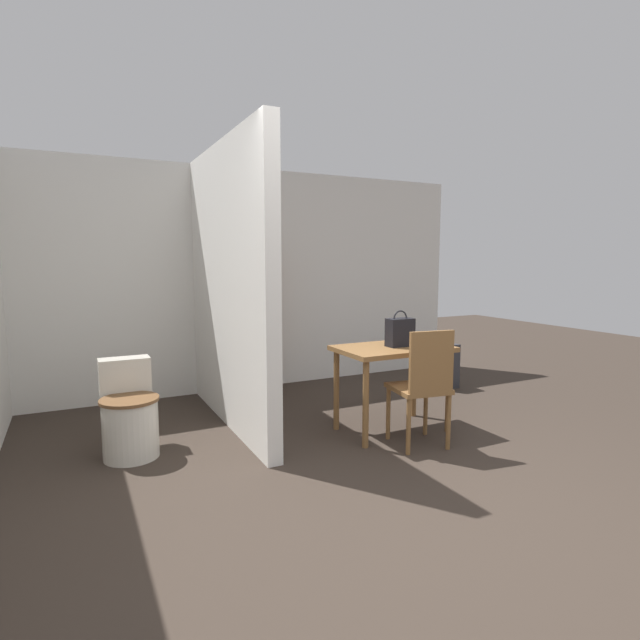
{
  "coord_description": "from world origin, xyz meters",
  "views": [
    {
      "loc": [
        -1.76,
        -2.07,
        1.49
      ],
      "look_at": [
        0.11,
        1.65,
        0.98
      ],
      "focal_mm": 28.0,
      "sensor_mm": 36.0,
      "label": 1
    }
  ],
  "objects_px": {
    "space_heater": "(445,366)",
    "wooden_chair": "(423,384)",
    "toilet": "(129,417)",
    "wooden_cabinet": "(249,321)",
    "dining_table": "(393,359)",
    "handbag": "(400,332)"
  },
  "relations": [
    {
      "from": "dining_table",
      "to": "wooden_cabinet",
      "type": "height_order",
      "value": "wooden_cabinet"
    },
    {
      "from": "toilet",
      "to": "space_heater",
      "type": "xyz_separation_m",
      "value": [
        3.5,
        0.5,
        -0.04
      ]
    },
    {
      "from": "handbag",
      "to": "toilet",
      "type": "bearing_deg",
      "value": 168.06
    },
    {
      "from": "space_heater",
      "to": "handbag",
      "type": "bearing_deg",
      "value": -144.55
    },
    {
      "from": "dining_table",
      "to": "handbag",
      "type": "xyz_separation_m",
      "value": [
        0.06,
        -0.02,
        0.23
      ]
    },
    {
      "from": "wooden_chair",
      "to": "dining_table",
      "type": "bearing_deg",
      "value": 96.66
    },
    {
      "from": "toilet",
      "to": "wooden_cabinet",
      "type": "bearing_deg",
      "value": 42.98
    },
    {
      "from": "dining_table",
      "to": "wooden_cabinet",
      "type": "distance_m",
      "value": 1.89
    },
    {
      "from": "wooden_cabinet",
      "to": "toilet",
      "type": "bearing_deg",
      "value": -137.02
    },
    {
      "from": "dining_table",
      "to": "handbag",
      "type": "bearing_deg",
      "value": -18.9
    },
    {
      "from": "wooden_chair",
      "to": "wooden_cabinet",
      "type": "xyz_separation_m",
      "value": [
        -0.7,
        2.18,
        0.29
      ]
    },
    {
      "from": "toilet",
      "to": "handbag",
      "type": "distance_m",
      "value": 2.28
    },
    {
      "from": "dining_table",
      "to": "space_heater",
      "type": "distance_m",
      "value": 1.72
    },
    {
      "from": "handbag",
      "to": "space_heater",
      "type": "xyz_separation_m",
      "value": [
        1.34,
        0.95,
        -0.61
      ]
    },
    {
      "from": "wooden_chair",
      "to": "wooden_cabinet",
      "type": "relative_size",
      "value": 0.59
    },
    {
      "from": "dining_table",
      "to": "wooden_chair",
      "type": "distance_m",
      "value": 0.45
    },
    {
      "from": "toilet",
      "to": "handbag",
      "type": "relative_size",
      "value": 2.3
    },
    {
      "from": "wooden_chair",
      "to": "toilet",
      "type": "distance_m",
      "value": 2.28
    },
    {
      "from": "dining_table",
      "to": "space_heater",
      "type": "xyz_separation_m",
      "value": [
        1.4,
        0.94,
        -0.38
      ]
    },
    {
      "from": "handbag",
      "to": "wooden_chair",
      "type": "bearing_deg",
      "value": -99.61
    },
    {
      "from": "space_heater",
      "to": "wooden_chair",
      "type": "bearing_deg",
      "value": -135.81
    },
    {
      "from": "wooden_cabinet",
      "to": "wooden_chair",
      "type": "bearing_deg",
      "value": -72.2
    }
  ]
}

